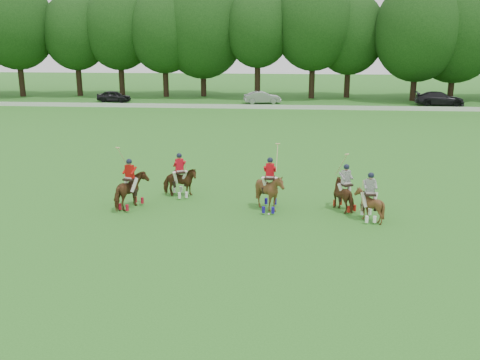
# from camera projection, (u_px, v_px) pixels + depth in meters

# --- Properties ---
(ground) EXTENTS (180.00, 180.00, 0.00)m
(ground) POSITION_uv_depth(u_px,v_px,m) (188.00, 244.00, 20.19)
(ground) COLOR #2A6F1F
(ground) RESTS_ON ground
(tree_line) EXTENTS (117.98, 14.32, 14.75)m
(tree_line) POSITION_uv_depth(u_px,v_px,m) (260.00, 29.00, 64.16)
(tree_line) COLOR black
(tree_line) RESTS_ON ground
(boundary_rail) EXTENTS (120.00, 0.10, 0.44)m
(boundary_rail) POSITION_uv_depth(u_px,v_px,m) (252.00, 107.00, 56.64)
(boundary_rail) COLOR white
(boundary_rail) RESTS_ON ground
(car_left) EXTENTS (4.08, 2.12, 1.33)m
(car_left) POSITION_uv_depth(u_px,v_px,m) (114.00, 96.00, 62.23)
(car_left) COLOR black
(car_left) RESTS_ON ground
(car_mid) EXTENTS (4.36, 2.27, 1.37)m
(car_mid) POSITION_uv_depth(u_px,v_px,m) (262.00, 98.00, 60.78)
(car_mid) COLOR #A0A0A5
(car_mid) RESTS_ON ground
(car_right) EXTENTS (5.37, 2.50, 1.52)m
(car_right) POSITION_uv_depth(u_px,v_px,m) (440.00, 99.00, 59.11)
(car_right) COLOR black
(car_right) RESTS_ON ground
(polo_red_a) EXTENTS (1.44, 2.06, 2.84)m
(polo_red_a) POSITION_uv_depth(u_px,v_px,m) (131.00, 191.00, 24.13)
(polo_red_a) COLOR #4D2D14
(polo_red_a) RESTS_ON ground
(polo_red_b) EXTENTS (1.81, 1.71, 2.16)m
(polo_red_b) POSITION_uv_depth(u_px,v_px,m) (180.00, 182.00, 25.88)
(polo_red_b) COLOR #4D2D14
(polo_red_b) RESTS_ON ground
(polo_red_c) EXTENTS (1.48, 1.65, 2.97)m
(polo_red_c) POSITION_uv_depth(u_px,v_px,m) (270.00, 191.00, 23.82)
(polo_red_c) COLOR #4D2D14
(polo_red_c) RESTS_ON ground
(polo_stripe_a) EXTENTS (1.50, 1.79, 2.66)m
(polo_stripe_a) POSITION_uv_depth(u_px,v_px,m) (345.00, 194.00, 23.87)
(polo_stripe_a) COLOR #4D2D14
(polo_stripe_a) RESTS_ON ground
(polo_stripe_b) EXTENTS (1.16, 1.29, 2.10)m
(polo_stripe_b) POSITION_uv_depth(u_px,v_px,m) (369.00, 204.00, 22.56)
(polo_stripe_b) COLOR #4D2D14
(polo_stripe_b) RESTS_ON ground
(polo_ball) EXTENTS (0.09, 0.09, 0.09)m
(polo_ball) POSITION_uv_depth(u_px,v_px,m) (269.00, 214.00, 23.40)
(polo_ball) COLOR white
(polo_ball) RESTS_ON ground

